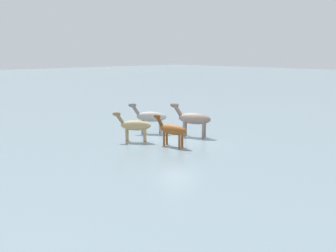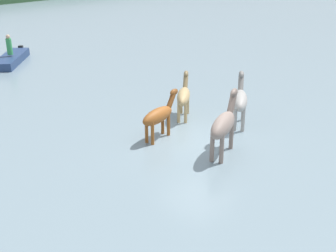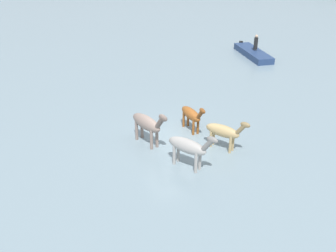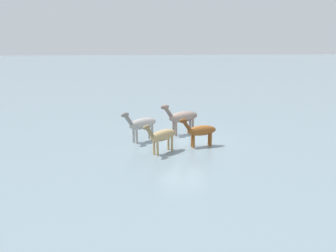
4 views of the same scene
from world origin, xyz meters
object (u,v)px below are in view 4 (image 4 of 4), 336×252
horse_lead (182,117)px  horse_dark_mare (162,136)px  horse_rear_stallion (200,131)px  horse_chestnut_trailing (142,124)px

horse_lead → horse_dark_mare: bearing=42.8°
horse_rear_stallion → horse_lead: horse_lead is taller
horse_rear_stallion → horse_lead: (0.73, -2.50, 0.19)m
horse_chestnut_trailing → horse_dark_mare: (-1.07, 2.11, -0.10)m
horse_rear_stallion → horse_chestnut_trailing: 3.49m
horse_rear_stallion → horse_dark_mare: bearing=10.0°
horse_rear_stallion → horse_chestnut_trailing: size_ratio=1.00×
horse_dark_mare → horse_rear_stallion: bearing=162.1°
horse_rear_stallion → horse_lead: bearing=-85.2°
horse_lead → horse_dark_mare: horse_lead is taller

